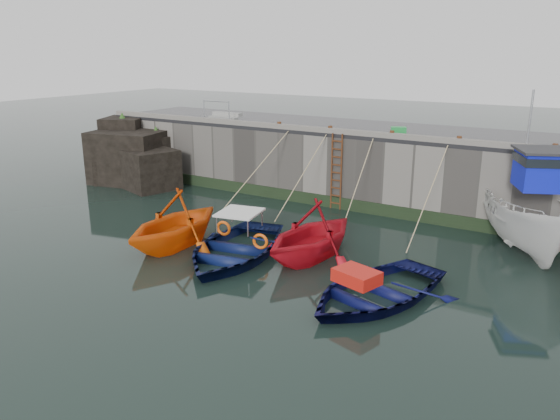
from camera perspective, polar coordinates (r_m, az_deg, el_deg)
The scene contains 23 objects.
ground at distance 14.36m, azimuth -4.58°, elevation -10.60°, with size 120.00×120.00×0.00m, color black.
quay_back at distance 24.53m, azimuth 12.76°, elevation 4.28°, with size 30.00×5.00×3.00m, color slate.
road_back at distance 24.26m, azimuth 13.00°, elevation 7.92°, with size 30.00×5.00×0.16m, color black.
kerb_back at distance 22.04m, azimuth 11.03°, elevation 7.68°, with size 30.00×0.30×0.20m, color slate.
algae_back at distance 22.51m, azimuth 10.44°, elevation 0.04°, with size 30.00×0.08×0.50m, color black.
rock_outcrop at distance 28.73m, azimuth -14.95°, elevation 5.39°, with size 5.85×4.24×3.41m.
ladder at distance 22.90m, azimuth 5.90°, elevation 3.97°, with size 0.51×0.08×3.20m.
boat_near_white at distance 19.22m, azimuth -10.84°, elevation -3.65°, with size 3.72×4.31×2.27m, color #F05A0C.
boat_near_white_rope at distance 22.77m, azimuth -2.80°, elevation -0.17°, with size 0.04×5.24×3.10m, color tan, non-canonical shape.
boat_near_blue at distance 18.00m, azimuth -4.81°, elevation -4.83°, with size 3.72×5.21×1.08m, color #0A133F.
boat_near_blue_rope at distance 21.70m, azimuth 2.46°, elevation -1.01°, with size 0.04×5.04×3.10m, color tan, non-canonical shape.
boat_near_blacktrim at distance 17.87m, azimuth 3.27°, elevation -4.95°, with size 3.63×4.20×2.21m, color red.
boat_near_blacktrim_rope at distance 21.32m, azimuth 8.44°, elevation -1.51°, with size 0.04×4.03×3.10m, color tan, non-canonical shape.
boat_near_navy at distance 15.28m, azimuth 9.85°, elevation -9.05°, with size 3.44×4.82×1.00m, color #0A0D3E.
boat_near_navy_rope at distance 19.62m, azimuth 15.26°, elevation -3.53°, with size 0.04×5.50×3.10m, color tan, non-canonical shape.
boat_far_white at distance 20.28m, azimuth 24.59°, elevation -0.63°, with size 4.95×7.05×5.55m.
fish_crate at distance 23.00m, azimuth 12.28°, elevation 8.10°, with size 0.61×0.37×0.31m, color #198D37.
railing at distance 27.22m, azimuth -5.80°, elevation 9.75°, with size 1.60×1.05×1.00m.
bollard_a at distance 24.30m, azimuth -0.08°, elevation 8.88°, with size 0.18×0.18×0.28m, color #3F1E0F.
bollard_b at distance 23.11m, azimuth 5.27°, elevation 8.41°, with size 0.18×0.18×0.28m, color #3F1E0F.
bollard_c at distance 22.06m, azimuth 11.61°, elevation 7.76°, with size 0.18×0.18×0.28m, color #3F1E0F.
bollard_d at distance 21.32m, azimuth 18.22°, elevation 6.98°, with size 0.18×0.18×0.28m, color #3F1E0F.
bollard_e at distance 20.83m, azimuth 26.80°, elevation 5.83°, with size 0.18×0.18×0.28m, color #3F1E0F.
Camera 1 is at (7.62, -10.27, 6.54)m, focal length 35.00 mm.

